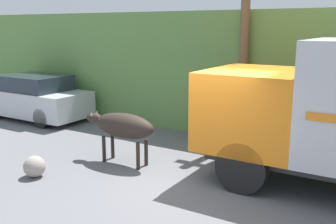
# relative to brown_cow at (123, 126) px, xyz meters

# --- Properties ---
(ground_plane) EXTENTS (60.00, 60.00, 0.00)m
(ground_plane) POSITION_rel_brown_cow_xyz_m (2.18, -0.22, -0.94)
(ground_plane) COLOR slate
(hillside_embankment) EXTENTS (32.00, 6.59, 3.77)m
(hillside_embankment) POSITION_rel_brown_cow_xyz_m (2.18, 6.68, 0.94)
(hillside_embankment) COLOR #608C47
(hillside_embankment) RESTS_ON ground_plane
(brown_cow) EXTENTS (2.02, 0.61, 1.26)m
(brown_cow) POSITION_rel_brown_cow_xyz_m (0.00, 0.00, 0.00)
(brown_cow) COLOR #2D231E
(brown_cow) RESTS_ON ground_plane
(parked_suv) EXTENTS (4.32, 1.82, 1.60)m
(parked_suv) POSITION_rel_brown_cow_xyz_m (-5.75, 2.12, -0.17)
(parked_suv) COLOR silver
(parked_suv) RESTS_ON ground_plane
(pedestrian_on_hill) EXTENTS (0.39, 0.39, 1.56)m
(pedestrian_on_hill) POSITION_rel_brown_cow_xyz_m (0.55, 2.77, -0.10)
(pedestrian_on_hill) COLOR #38332D
(pedestrian_on_hill) RESTS_ON ground_plane
(utility_pole) EXTENTS (0.90, 0.25, 5.59)m
(utility_pole) POSITION_rel_brown_cow_xyz_m (1.81, 3.19, 1.95)
(utility_pole) COLOR brown
(utility_pole) RESTS_ON ground_plane
(roadside_rock) EXTENTS (0.49, 0.49, 0.49)m
(roadside_rock) POSITION_rel_brown_cow_xyz_m (-1.14, -1.76, -0.70)
(roadside_rock) COLOR gray
(roadside_rock) RESTS_ON ground_plane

